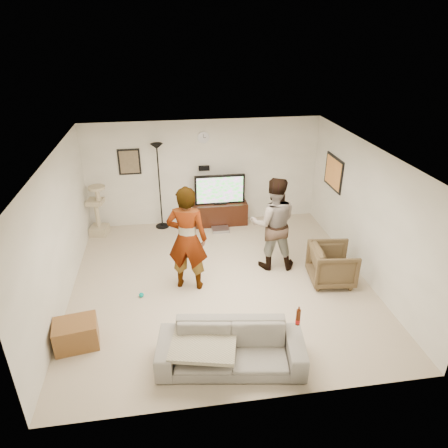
{
  "coord_description": "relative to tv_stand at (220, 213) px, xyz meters",
  "views": [
    {
      "loc": [
        -0.91,
        -6.36,
        4.39
      ],
      "look_at": [
        0.09,
        0.2,
        1.12
      ],
      "focal_mm": 32.46,
      "sensor_mm": 36.0,
      "label": 1
    }
  ],
  "objects": [
    {
      "name": "floor",
      "position": [
        -0.34,
        -2.5,
        -0.28
      ],
      "size": [
        5.5,
        5.5,
        0.02
      ],
      "primitive_type": "cube",
      "color": "tan",
      "rests_on": "ground"
    },
    {
      "name": "ceiling",
      "position": [
        -0.34,
        -2.5,
        2.24
      ],
      "size": [
        5.5,
        5.5,
        0.02
      ],
      "primitive_type": "cube",
      "color": "white",
      "rests_on": "wall_back"
    },
    {
      "name": "wall_back",
      "position": [
        -0.34,
        0.25,
        0.98
      ],
      "size": [
        5.5,
        0.04,
        2.5
      ],
      "primitive_type": "cube",
      "color": "beige",
      "rests_on": "floor"
    },
    {
      "name": "wall_front",
      "position": [
        -0.34,
        -5.25,
        0.98
      ],
      "size": [
        5.5,
        0.04,
        2.5
      ],
      "primitive_type": "cube",
      "color": "beige",
      "rests_on": "floor"
    },
    {
      "name": "wall_left",
      "position": [
        -3.09,
        -2.5,
        0.98
      ],
      "size": [
        0.04,
        5.5,
        2.5
      ],
      "primitive_type": "cube",
      "color": "beige",
      "rests_on": "floor"
    },
    {
      "name": "wall_right",
      "position": [
        2.41,
        -2.5,
        0.98
      ],
      "size": [
        0.04,
        5.5,
        2.5
      ],
      "primitive_type": "cube",
      "color": "beige",
      "rests_on": "floor"
    },
    {
      "name": "wall_clock",
      "position": [
        -0.34,
        0.22,
        1.83
      ],
      "size": [
        0.26,
        0.04,
        0.26
      ],
      "primitive_type": "cylinder",
      "rotation": [
        1.57,
        0.0,
        0.0
      ],
      "color": "silver",
      "rests_on": "wall_back"
    },
    {
      "name": "wall_speaker",
      "position": [
        -0.34,
        0.19,
        1.11
      ],
      "size": [
        0.25,
        0.1,
        0.1
      ],
      "primitive_type": "cube",
      "color": "black",
      "rests_on": "wall_back"
    },
    {
      "name": "picture_back",
      "position": [
        -2.04,
        0.23,
        1.33
      ],
      "size": [
        0.42,
        0.03,
        0.52
      ],
      "primitive_type": "cube",
      "color": "brown",
      "rests_on": "wall_back"
    },
    {
      "name": "picture_right",
      "position": [
        2.39,
        -0.9,
        1.23
      ],
      "size": [
        0.03,
        0.78,
        0.62
      ],
      "primitive_type": "cube",
      "color": "#F08F44",
      "rests_on": "wall_right"
    },
    {
      "name": "tv_stand",
      "position": [
        0.0,
        0.0,
        0.0
      ],
      "size": [
        1.31,
        0.45,
        0.54
      ],
      "primitive_type": "cube",
      "color": "black",
      "rests_on": "floor"
    },
    {
      "name": "console_box",
      "position": [
        -0.04,
        -0.4,
        -0.24
      ],
      "size": [
        0.4,
        0.3,
        0.07
      ],
      "primitive_type": "cube",
      "color": "#ABACB8",
      "rests_on": "floor"
    },
    {
      "name": "tv",
      "position": [
        0.0,
        0.0,
        0.63
      ],
      "size": [
        1.19,
        0.08,
        0.71
      ],
      "primitive_type": "cube",
      "color": "black",
      "rests_on": "tv_stand"
    },
    {
      "name": "tv_screen",
      "position": [
        0.0,
        -0.04,
        0.63
      ],
      "size": [
        1.1,
        0.01,
        0.62
      ],
      "primitive_type": "cube",
      "color": "#20EA20",
      "rests_on": "tv"
    },
    {
      "name": "floor_lamp",
      "position": [
        -1.4,
        0.04,
        0.75
      ],
      "size": [
        0.32,
        0.32,
        2.05
      ],
      "primitive_type": "cylinder",
      "color": "black",
      "rests_on": "floor"
    },
    {
      "name": "cat_tree",
      "position": [
        -2.86,
        -0.13,
        0.33
      ],
      "size": [
        0.45,
        0.45,
        1.21
      ],
      "primitive_type": "cube",
      "rotation": [
        0.0,
        0.0,
        -0.19
      ],
      "color": "tan",
      "rests_on": "floor"
    },
    {
      "name": "person_left",
      "position": [
        -0.95,
        -2.54,
        0.72
      ],
      "size": [
        0.82,
        0.65,
        1.99
      ],
      "primitive_type": "imported",
      "rotation": [
        0.0,
        0.0,
        2.87
      ],
      "color": "#9C9C9C",
      "rests_on": "floor"
    },
    {
      "name": "person_right",
      "position": [
        0.75,
        -2.07,
        0.67
      ],
      "size": [
        1.01,
        0.83,
        1.88
      ],
      "primitive_type": "imported",
      "rotation": [
        0.0,
        0.0,
        3.0
      ],
      "color": "#3C5880",
      "rests_on": "floor"
    },
    {
      "name": "sofa",
      "position": [
        -0.5,
        -4.58,
        0.03
      ],
      "size": [
        2.16,
        1.11,
        0.6
      ],
      "primitive_type": "imported",
      "rotation": [
        0.0,
        0.0,
        -0.15
      ],
      "color": "slate",
      "rests_on": "floor"
    },
    {
      "name": "throw_blanket",
      "position": [
        -0.89,
        -4.58,
        0.14
      ],
      "size": [
        1.04,
        0.89,
        0.06
      ],
      "primitive_type": "cube",
      "rotation": [
        0.0,
        0.0,
        -0.23
      ],
      "color": "tan",
      "rests_on": "sofa"
    },
    {
      "name": "beer_bottle",
      "position": [
        0.45,
        -4.58,
        0.46
      ],
      "size": [
        0.06,
        0.06,
        0.25
      ],
      "primitive_type": "cylinder",
      "color": "#461A07",
      "rests_on": "sofa"
    },
    {
      "name": "armchair",
      "position": [
        1.72,
        -2.79,
        0.09
      ],
      "size": [
        0.89,
        0.87,
        0.73
      ],
      "primitive_type": "imported",
      "rotation": [
        0.0,
        0.0,
        1.46
      ],
      "color": "#493A24",
      "rests_on": "floor"
    },
    {
      "name": "side_table",
      "position": [
        -2.74,
        -3.85,
        -0.06
      ],
      "size": [
        0.7,
        0.56,
        0.42
      ],
      "primitive_type": "cube",
      "rotation": [
        0.0,
        0.0,
        0.15
      ],
      "color": "brown",
      "rests_on": "floor"
    },
    {
      "name": "toy_ball",
      "position": [
        -1.82,
        -2.76,
        -0.23
      ],
      "size": [
        0.09,
        0.09,
        0.09
      ],
      "primitive_type": "sphere",
      "color": "#009089",
      "rests_on": "floor"
    }
  ]
}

